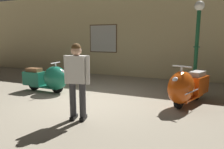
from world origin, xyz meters
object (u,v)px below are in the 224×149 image
scooter_0 (49,79)px  visitor_0 (77,77)px  lamppost (197,45)px  scooter_1 (186,87)px

scooter_0 → visitor_0: bearing=-37.5°
lamppost → visitor_0: 3.88m
visitor_0 → scooter_0: bearing=40.3°
scooter_0 → lamppost: bearing=19.6°
scooter_0 → visitor_0: size_ratio=0.99×
scooter_0 → scooter_1: (4.13, 0.30, 0.04)m
scooter_0 → visitor_0: (2.09, -1.60, 0.49)m
lamppost → visitor_0: bearing=-125.3°
scooter_0 → lamppost: lamppost is taller
scooter_0 → scooter_1: 4.14m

